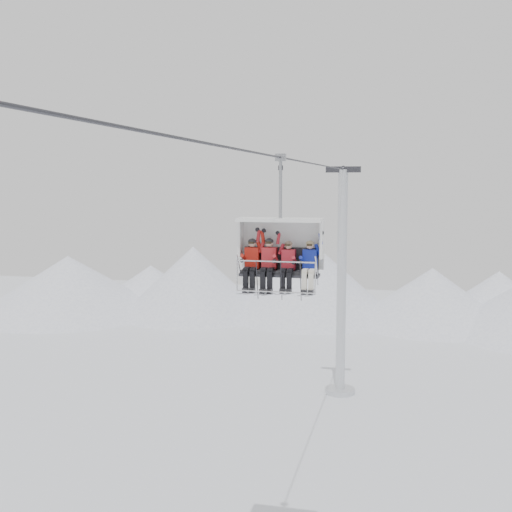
% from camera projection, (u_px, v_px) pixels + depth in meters
% --- Properties ---
extents(ridgeline, '(72.00, 21.00, 7.00)m').
position_uv_depth(ridgeline, '(345.00, 290.00, 57.85)').
color(ridgeline, white).
rests_on(ridgeline, ground).
extents(lift_tower_right, '(2.00, 1.80, 13.48)m').
position_uv_depth(lift_tower_right, '(341.00, 298.00, 37.76)').
color(lift_tower_right, silver).
rests_on(lift_tower_right, ground).
extents(haul_cable, '(0.06, 50.00, 0.06)m').
position_uv_depth(haul_cable, '(256.00, 153.00, 15.62)').
color(haul_cable, '#2F2F35').
rests_on(haul_cable, lift_tower_left).
extents(chairlift_carrier, '(2.51, 1.17, 3.98)m').
position_uv_depth(chairlift_carrier, '(281.00, 246.00, 19.08)').
color(chairlift_carrier, black).
rests_on(chairlift_carrier, haul_cable).
extents(skier_far_left, '(0.42, 1.69, 1.67)m').
position_uv_depth(skier_far_left, '(252.00, 262.00, 19.03)').
color(skier_far_left, '#A5180F').
rests_on(skier_far_left, chairlift_carrier).
extents(skier_center_left, '(0.43, 1.69, 1.70)m').
position_uv_depth(skier_center_left, '(269.00, 262.00, 18.91)').
color(skier_center_left, '#B12026').
rests_on(skier_center_left, chairlift_carrier).
extents(skier_center_right, '(0.40, 1.69, 1.60)m').
position_uv_depth(skier_center_right, '(288.00, 264.00, 18.78)').
color(skier_center_right, '#A71E29').
rests_on(skier_center_right, chairlift_carrier).
extents(skier_far_right, '(0.41, 1.69, 1.63)m').
position_uv_depth(skier_far_right, '(309.00, 264.00, 18.63)').
color(skier_far_right, navy).
rests_on(skier_far_right, chairlift_carrier).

